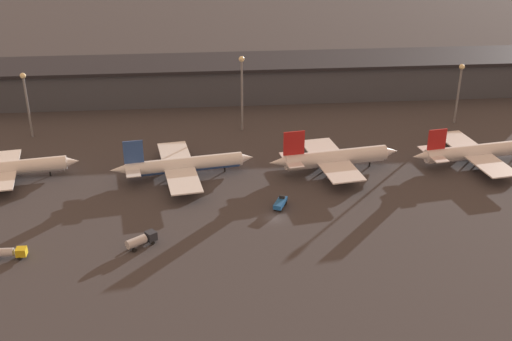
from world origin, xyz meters
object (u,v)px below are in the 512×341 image
object	(u,v)px
airplane_3	(478,152)
service_vehicle_0	(8,252)
airplane_0	(5,169)
airplane_2	(335,158)
service_vehicle_2	(141,240)
airplane_1	(183,165)
service_vehicle_1	(280,203)

from	to	relation	value
airplane_3	service_vehicle_0	distance (m)	129.43
airplane_0	airplane_2	distance (m)	91.19
airplane_0	service_vehicle_2	size ratio (longest dim) A/B	5.46
airplane_1	service_vehicle_1	distance (m)	32.19
service_vehicle_2	service_vehicle_0	bearing A→B (deg)	148.82
airplane_3	airplane_1	bearing A→B (deg)	172.23
airplane_1	service_vehicle_0	distance (m)	53.84
airplane_2	airplane_3	bearing A→B (deg)	-6.68
service_vehicle_0	service_vehicle_2	distance (m)	28.95
service_vehicle_0	airplane_0	bearing A→B (deg)	105.20
airplane_1	service_vehicle_0	xyz separation A→B (m)	(-37.79, -38.31, -1.82)
airplane_1	airplane_0	bearing A→B (deg)	169.21
service_vehicle_2	airplane_2	bearing A→B (deg)	-1.37
airplane_3	airplane_0	bearing A→B (deg)	171.14
airplane_0	service_vehicle_0	world-z (taller)	airplane_0
service_vehicle_1	airplane_3	bearing A→B (deg)	-45.74
airplane_3	service_vehicle_2	world-z (taller)	airplane_3
airplane_0	airplane_2	bearing A→B (deg)	-9.88
airplane_0	airplane_1	xyz separation A→B (m)	(48.45, -1.75, -0.05)
airplane_0	service_vehicle_1	bearing A→B (deg)	-25.48
airplane_3	service_vehicle_0	xyz separation A→B (m)	(-123.17, -39.72, -1.92)
airplane_1	airplane_3	size ratio (longest dim) A/B	0.96
airplane_2	service_vehicle_1	world-z (taller)	airplane_2
service_vehicle_1	service_vehicle_2	world-z (taller)	service_vehicle_2
airplane_3	airplane_2	bearing A→B (deg)	173.32
airplane_2	service_vehicle_2	distance (m)	62.87
airplane_0	airplane_1	world-z (taller)	airplane_0
airplane_2	service_vehicle_2	bearing A→B (deg)	-154.03
airplane_0	airplane_1	size ratio (longest dim) A/B	0.98
airplane_1	service_vehicle_0	bearing A→B (deg)	-143.32
airplane_2	airplane_0	bearing A→B (deg)	170.12
airplane_0	airplane_2	xyz separation A→B (m)	(91.17, -1.85, 0.37)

